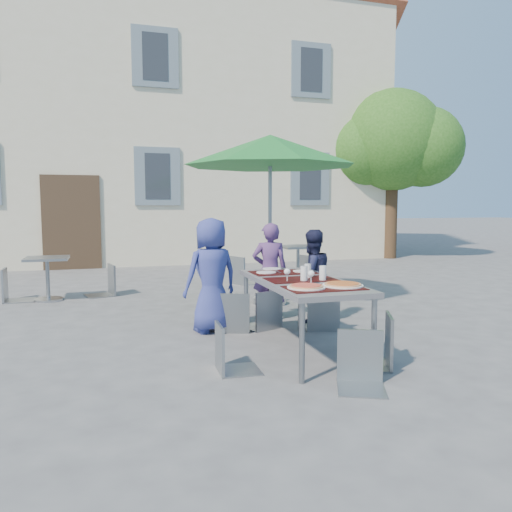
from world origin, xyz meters
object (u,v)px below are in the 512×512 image
object	(u,v)px
cafe_table_1	(298,258)
cafe_table_0	(47,272)
pizza_near_right	(343,285)
chair_1	(264,286)
patio_umbrella	(270,152)
child_1	(270,271)
bg_chair_r_0	(105,261)
chair_4	(379,309)
bg_chair_l_1	(241,253)
bg_chair_r_1	(302,253)
child_0	(211,275)
child_2	(312,276)
dining_table	(301,285)
chair_0	(233,288)
chair_3	(229,319)
chair_5	(362,327)
bg_chair_l_0	(11,264)
pizza_near_left	(306,287)
chair_2	(323,288)

from	to	relation	value
cafe_table_1	cafe_table_0	bearing A→B (deg)	-172.48
pizza_near_right	cafe_table_0	bearing A→B (deg)	125.20
chair_1	patio_umbrella	world-z (taller)	patio_umbrella
child_1	cafe_table_1	xyz separation A→B (m)	(1.52, 2.82, -0.16)
cafe_table_1	bg_chair_r_0	bearing A→B (deg)	-174.14
chair_4	bg_chair_l_1	size ratio (longest dim) A/B	0.92
chair_1	bg_chair_r_1	world-z (taller)	chair_1
child_1	pizza_near_right	bearing A→B (deg)	107.53
child_0	chair_1	world-z (taller)	child_0
child_2	bg_chair_l_1	distance (m)	3.26
patio_umbrella	cafe_table_0	xyz separation A→B (m)	(-3.26, 1.28, -1.84)
child_0	bg_chair_r_1	distance (m)	4.61
dining_table	chair_4	bearing A→B (deg)	-51.16
child_0	bg_chair_r_1	world-z (taller)	child_0
chair_4	chair_0	bearing A→B (deg)	120.65
chair_3	chair_5	world-z (taller)	chair_5
chair_5	bg_chair_r_1	size ratio (longest dim) A/B	0.97
patio_umbrella	child_2	bearing A→B (deg)	-83.58
cafe_table_0	cafe_table_1	world-z (taller)	cafe_table_1
cafe_table_0	chair_5	bearing A→B (deg)	-58.84
child_0	cafe_table_1	size ratio (longest dim) A/B	1.89
chair_4	bg_chair_l_1	distance (m)	5.09
patio_umbrella	cafe_table_1	xyz separation A→B (m)	(1.20, 1.87, -1.81)
dining_table	child_0	size ratio (longest dim) A/B	1.36
child_0	dining_table	bearing A→B (deg)	108.62
patio_umbrella	bg_chair_l_1	world-z (taller)	patio_umbrella
child_2	bg_chair_l_0	xyz separation A→B (m)	(-3.94, 2.65, -0.02)
pizza_near_left	chair_0	size ratio (longest dim) A/B	0.39
bg_chair_l_1	bg_chair_r_1	bearing A→B (deg)	15.23
chair_0	bg_chair_l_1	distance (m)	3.59
child_0	chair_2	distance (m)	1.34
chair_1	cafe_table_1	bearing A→B (deg)	62.03
chair_1	cafe_table_0	distance (m)	3.84
bg_chair_r_0	pizza_near_right	bearing A→B (deg)	-64.57
pizza_near_left	bg_chair_l_0	world-z (taller)	bg_chair_l_0
patio_umbrella	cafe_table_0	world-z (taller)	patio_umbrella
chair_5	child_2	bearing A→B (deg)	77.10
chair_1	bg_chair_l_1	distance (m)	3.49
chair_3	cafe_table_1	distance (m)	5.35
child_0	cafe_table_1	xyz separation A→B (m)	(2.39, 3.24, -0.20)
chair_4	pizza_near_right	bearing A→B (deg)	157.69
chair_0	bg_chair_r_0	bearing A→B (deg)	116.35
child_2	chair_2	size ratio (longest dim) A/B	1.36
chair_3	bg_chair_l_1	distance (m)	5.05
child_0	chair_4	world-z (taller)	child_0
child_0	bg_chair_r_1	bearing A→B (deg)	-140.27
chair_2	cafe_table_0	bearing A→B (deg)	138.70
dining_table	cafe_table_0	size ratio (longest dim) A/B	2.68
child_2	patio_umbrella	xyz separation A→B (m)	(-0.14, 1.26, 1.69)
child_2	bg_chair_r_1	xyz separation A→B (m)	(1.36, 3.64, -0.08)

